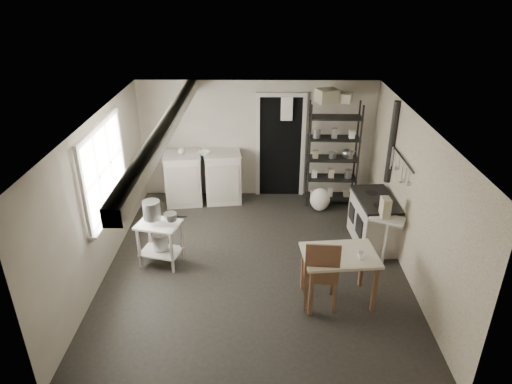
{
  "coord_description": "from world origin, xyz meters",
  "views": [
    {
      "loc": [
        0.07,
        -5.86,
        4.1
      ],
      "look_at": [
        0.0,
        0.3,
        1.1
      ],
      "focal_mm": 32.0,
      "sensor_mm": 36.0,
      "label": 1
    }
  ],
  "objects_px": {
    "base_cabinets": "(203,179)",
    "stove": "(374,219)",
    "prep_table": "(160,241)",
    "shelf_rack": "(332,157)",
    "chair": "(320,273)",
    "flour_sack": "(320,199)",
    "work_table": "(338,276)",
    "stockpot": "(152,210)"
  },
  "relations": [
    {
      "from": "base_cabinets",
      "to": "chair",
      "type": "height_order",
      "value": "chair"
    },
    {
      "from": "shelf_rack",
      "to": "stove",
      "type": "bearing_deg",
      "value": -69.68
    },
    {
      "from": "base_cabinets",
      "to": "shelf_rack",
      "type": "distance_m",
      "value": 2.51
    },
    {
      "from": "stove",
      "to": "flour_sack",
      "type": "distance_m",
      "value": 1.36
    },
    {
      "from": "prep_table",
      "to": "flour_sack",
      "type": "height_order",
      "value": "prep_table"
    },
    {
      "from": "shelf_rack",
      "to": "flour_sack",
      "type": "distance_m",
      "value": 0.82
    },
    {
      "from": "base_cabinets",
      "to": "work_table",
      "type": "xyz_separation_m",
      "value": [
        2.16,
        -3.0,
        -0.08
      ]
    },
    {
      "from": "work_table",
      "to": "shelf_rack",
      "type": "bearing_deg",
      "value": 84.2
    },
    {
      "from": "base_cabinets",
      "to": "flour_sack",
      "type": "bearing_deg",
      "value": -17.64
    },
    {
      "from": "shelf_rack",
      "to": "chair",
      "type": "xyz_separation_m",
      "value": [
        -0.55,
        -3.01,
        -0.46
      ]
    },
    {
      "from": "prep_table",
      "to": "chair",
      "type": "bearing_deg",
      "value": -21.33
    },
    {
      "from": "base_cabinets",
      "to": "chair",
      "type": "distance_m",
      "value": 3.62
    },
    {
      "from": "flour_sack",
      "to": "stockpot",
      "type": "bearing_deg",
      "value": -146.72
    },
    {
      "from": "stockpot",
      "to": "work_table",
      "type": "distance_m",
      "value": 2.83
    },
    {
      "from": "stove",
      "to": "chair",
      "type": "relative_size",
      "value": 0.99
    },
    {
      "from": "stockpot",
      "to": "work_table",
      "type": "bearing_deg",
      "value": -17.35
    },
    {
      "from": "prep_table",
      "to": "flour_sack",
      "type": "bearing_deg",
      "value": 33.99
    },
    {
      "from": "stockpot",
      "to": "flour_sack",
      "type": "distance_m",
      "value": 3.32
    },
    {
      "from": "work_table",
      "to": "stockpot",
      "type": "bearing_deg",
      "value": 162.65
    },
    {
      "from": "prep_table",
      "to": "shelf_rack",
      "type": "xyz_separation_m",
      "value": [
        2.87,
        2.11,
        0.55
      ]
    },
    {
      "from": "work_table",
      "to": "base_cabinets",
      "type": "bearing_deg",
      "value": 125.79
    },
    {
      "from": "shelf_rack",
      "to": "stove",
      "type": "relative_size",
      "value": 1.9
    },
    {
      "from": "stove",
      "to": "flour_sack",
      "type": "xyz_separation_m",
      "value": [
        -0.73,
        1.13,
        -0.2
      ]
    },
    {
      "from": "stove",
      "to": "chair",
      "type": "height_order",
      "value": "chair"
    },
    {
      "from": "stove",
      "to": "flour_sack",
      "type": "relative_size",
      "value": 2.33
    },
    {
      "from": "stockpot",
      "to": "shelf_rack",
      "type": "bearing_deg",
      "value": 35.67
    },
    {
      "from": "base_cabinets",
      "to": "work_table",
      "type": "bearing_deg",
      "value": -61.93
    },
    {
      "from": "stove",
      "to": "flour_sack",
      "type": "height_order",
      "value": "stove"
    },
    {
      "from": "prep_table",
      "to": "base_cabinets",
      "type": "bearing_deg",
      "value": 79.36
    },
    {
      "from": "base_cabinets",
      "to": "chair",
      "type": "bearing_deg",
      "value": -65.87
    },
    {
      "from": "shelf_rack",
      "to": "prep_table",
      "type": "bearing_deg",
      "value": -142.4
    },
    {
      "from": "stockpot",
      "to": "work_table",
      "type": "height_order",
      "value": "stockpot"
    },
    {
      "from": "stockpot",
      "to": "stove",
      "type": "height_order",
      "value": "stockpot"
    },
    {
      "from": "base_cabinets",
      "to": "stove",
      "type": "bearing_deg",
      "value": -34.88
    },
    {
      "from": "stockpot",
      "to": "chair",
      "type": "xyz_separation_m",
      "value": [
        2.39,
        -0.9,
        -0.45
      ]
    },
    {
      "from": "prep_table",
      "to": "chair",
      "type": "xyz_separation_m",
      "value": [
        2.32,
        -0.91,
        0.08
      ]
    },
    {
      "from": "base_cabinets",
      "to": "shelf_rack",
      "type": "bearing_deg",
      "value": -9.13
    },
    {
      "from": "stockpot",
      "to": "chair",
      "type": "height_order",
      "value": "stockpot"
    },
    {
      "from": "shelf_rack",
      "to": "stove",
      "type": "height_order",
      "value": "shelf_rack"
    },
    {
      "from": "stockpot",
      "to": "base_cabinets",
      "type": "bearing_deg",
      "value": 77.47
    },
    {
      "from": "stove",
      "to": "chair",
      "type": "bearing_deg",
      "value": -128.7
    },
    {
      "from": "shelf_rack",
      "to": "chair",
      "type": "bearing_deg",
      "value": -99.06
    }
  ]
}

